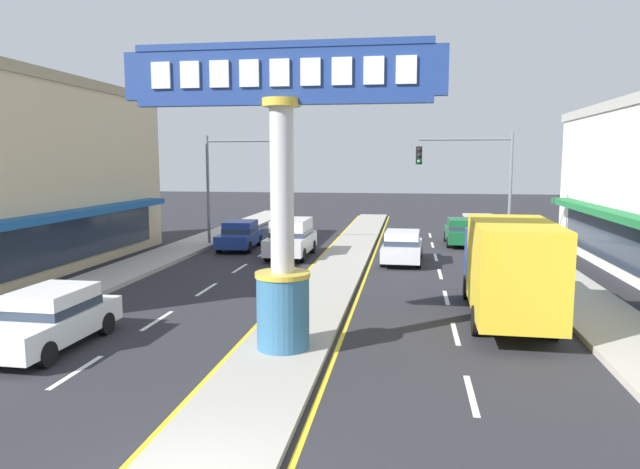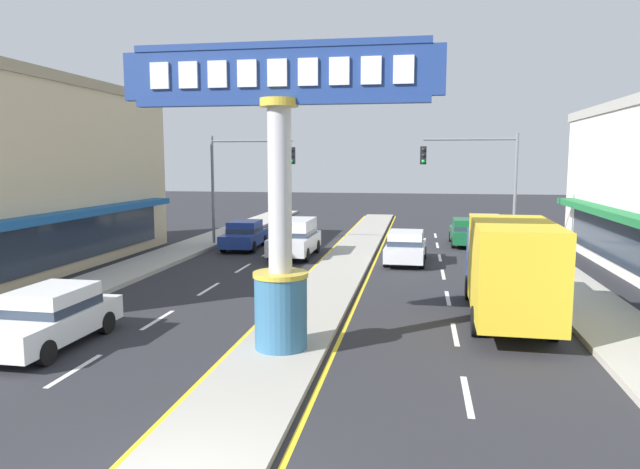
{
  "view_description": "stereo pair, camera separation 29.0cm",
  "coord_description": "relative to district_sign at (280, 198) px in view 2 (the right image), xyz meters",
  "views": [
    {
      "loc": [
        3.09,
        -7.22,
        4.85
      ],
      "look_at": [
        0.41,
        10.29,
        2.6
      ],
      "focal_mm": 32.96,
      "sensor_mm": 36.0,
      "label": 1
    },
    {
      "loc": [
        3.38,
        -7.18,
        4.85
      ],
      "look_at": [
        0.41,
        10.29,
        2.6
      ],
      "focal_mm": 32.96,
      "sensor_mm": 36.0,
      "label": 2
    }
  ],
  "objects": [
    {
      "name": "suv_near_left_lane",
      "position": [
        -2.79,
        14.72,
        -2.95
      ],
      "size": [
        1.99,
        4.61,
        1.9
      ],
      "color": "silver",
      "rests_on": "ground"
    },
    {
      "name": "traffic_light_right_side",
      "position": [
        6.37,
        16.88,
        0.31
      ],
      "size": [
        4.86,
        0.46,
        6.2
      ],
      "color": "slate",
      "rests_on": "ground"
    },
    {
      "name": "district_sign",
      "position": [
        0.0,
        0.0,
        0.0
      ],
      "size": [
        7.83,
        1.39,
        7.5
      ],
      "color": "#33668C",
      "rests_on": "median_strip"
    },
    {
      "name": "sidewalk_left",
      "position": [
        -8.98,
        9.18,
        -3.84
      ],
      "size": [
        2.49,
        60.0,
        0.18
      ],
      "primitive_type": "cube",
      "color": "#ADA89E",
      "rests_on": "ground"
    },
    {
      "name": "box_truck_kerb_right",
      "position": [
        6.05,
        3.88,
        -2.24
      ],
      "size": [
        2.37,
        6.95,
        3.12
      ],
      "color": "navy",
      "rests_on": "ground"
    },
    {
      "name": "sidewalk_right",
      "position": [
        8.98,
        9.18,
        -3.84
      ],
      "size": [
        2.49,
        60.0,
        0.18
      ],
      "primitive_type": "cube",
      "color": "#ADA89E",
      "rests_on": "ground"
    },
    {
      "name": "sedan_mid_left_lane",
      "position": [
        -6.09,
        -0.43,
        -3.14
      ],
      "size": [
        1.9,
        4.33,
        1.53
      ],
      "color": "white",
      "rests_on": "ground"
    },
    {
      "name": "lane_markings",
      "position": [
        0.0,
        9.83,
        -3.93
      ],
      "size": [
        9.01,
        52.0,
        0.01
      ],
      "color": "silver",
      "rests_on": "ground"
    },
    {
      "name": "sedan_far_right_lane",
      "position": [
        -6.09,
        16.84,
        -3.14
      ],
      "size": [
        2.0,
        4.38,
        1.53
      ],
      "color": "navy",
      "rests_on": "ground"
    },
    {
      "name": "sedan_near_right_lane",
      "position": [
        2.78,
        13.74,
        -3.14
      ],
      "size": [
        1.96,
        4.36,
        1.53
      ],
      "color": "silver",
      "rests_on": "ground"
    },
    {
      "name": "traffic_light_left_side",
      "position": [
        -6.37,
        17.58,
        0.31
      ],
      "size": [
        4.86,
        0.46,
        6.2
      ],
      "color": "slate",
      "rests_on": "ground"
    },
    {
      "name": "median_strip",
      "position": [
        -0.0,
        11.18,
        -3.86
      ],
      "size": [
        2.27,
        52.0,
        0.14
      ],
      "primitive_type": "cube",
      "color": "#A39E93",
      "rests_on": "ground"
    },
    {
      "name": "sedan_far_left_oncoming",
      "position": [
        6.09,
        20.22,
        -3.14
      ],
      "size": [
        1.84,
        4.3,
        1.53
      ],
      "color": "#14562D",
      "rests_on": "ground"
    }
  ]
}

